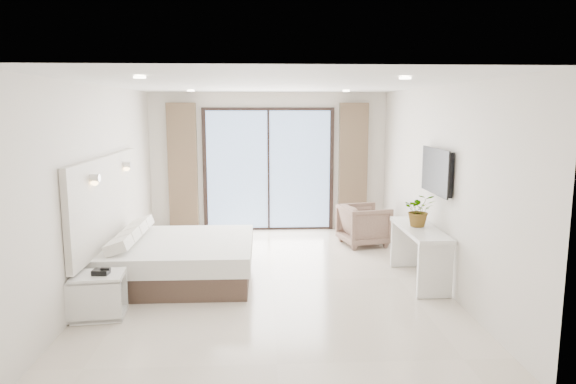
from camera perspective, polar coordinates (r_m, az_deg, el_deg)
The scene contains 8 objects.
ground at distance 7.33m, azimuth -1.80°, elevation -9.74°, with size 6.20×6.20×0.00m, color beige.
room_shell at distance 7.73m, azimuth -3.45°, elevation 3.27°, with size 4.62×6.22×2.72m.
bed at distance 7.42m, azimuth -12.04°, elevation -7.29°, with size 2.01×1.91×0.70m.
nightstand at distance 6.39m, azimuth -20.25°, elevation -10.76°, with size 0.61×0.52×0.51m.
phone at distance 6.27m, azimuth -20.06°, elevation -8.34°, with size 0.18×0.14×0.06m, color black.
console_desk at distance 7.34m, azimuth 14.40°, elevation -5.46°, with size 0.46×1.48×0.77m.
plant at distance 7.32m, azimuth 14.37°, elevation -2.34°, with size 0.42×0.46×0.36m, color #33662D.
armchair at distance 9.16m, azimuth 8.45°, elevation -3.43°, with size 0.76×0.71×0.78m, color #7C6251.
Camera 1 is at (-0.12, -6.93, 2.37)m, focal length 32.00 mm.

